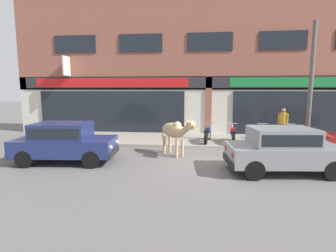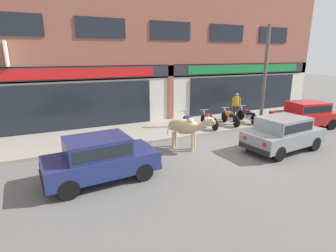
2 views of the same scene
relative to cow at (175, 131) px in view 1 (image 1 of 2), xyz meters
name	(u,v)px [view 1 (image 1 of 2)]	position (x,y,z in m)	size (l,w,h in m)	color
ground_plane	(215,163)	(1.55, -0.92, -1.01)	(90.00, 90.00, 0.00)	#605E5B
sidewalk	(209,140)	(1.55, 3.07, -0.94)	(19.00, 3.57, 0.13)	gray
shop_building	(209,62)	(1.54, 5.12, 3.18)	(23.00, 1.40, 8.80)	#8E5142
cow	(175,131)	(0.00, 0.00, 0.00)	(1.59, 1.75, 1.61)	tan
car_1	(64,140)	(-3.90, -1.45, -0.19)	(3.71, 1.89, 1.46)	black
car_2	(283,148)	(3.61, -1.87, -0.19)	(3.72, 1.92, 1.46)	black
motorcycle_0	(208,134)	(1.42, 2.30, -0.49)	(0.62, 1.80, 0.88)	black
motorcycle_1	(233,135)	(2.60, 2.16, -0.49)	(0.52, 1.81, 0.88)	black
motorcycle_2	(264,135)	(4.04, 2.20, -0.49)	(0.53, 1.81, 0.88)	black
motorcycle_3	(292,136)	(5.32, 2.23, -0.49)	(0.52, 1.81, 0.88)	black
pedestrian	(283,121)	(5.15, 3.10, 0.11)	(0.40, 0.35, 1.60)	#2D2D33
utility_pole	(311,86)	(5.72, 1.58, 1.81)	(0.18, 0.18, 5.37)	#595651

